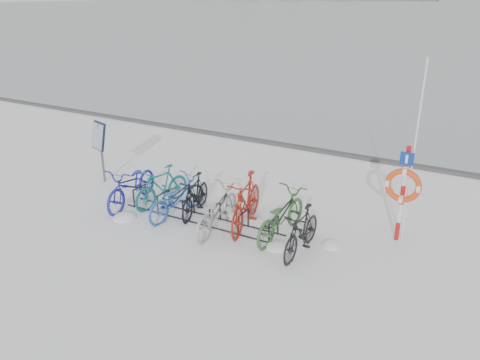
% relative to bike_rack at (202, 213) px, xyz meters
% --- Properties ---
extents(ground, '(900.00, 900.00, 0.00)m').
position_rel_bike_rack_xyz_m(ground, '(0.00, 0.00, -0.18)').
color(ground, white).
rests_on(ground, ground).
extents(quay_edge, '(400.00, 0.25, 0.10)m').
position_rel_bike_rack_xyz_m(quay_edge, '(0.00, 5.90, -0.13)').
color(quay_edge, '#3F3F42').
rests_on(quay_edge, ground).
extents(bike_rack, '(4.00, 0.48, 0.46)m').
position_rel_bike_rack_xyz_m(bike_rack, '(0.00, 0.00, 0.00)').
color(bike_rack, black).
rests_on(bike_rack, ground).
extents(info_board, '(0.60, 0.37, 1.68)m').
position_rel_bike_rack_xyz_m(info_board, '(-3.61, 0.63, 1.03)').
color(info_board, '#595B5E').
rests_on(info_board, ground).
extents(lifebuoy_station, '(0.72, 0.22, 3.74)m').
position_rel_bike_rack_xyz_m(lifebuoy_station, '(4.07, 1.17, 1.08)').
color(lifebuoy_station, '#B90E13').
rests_on(lifebuoy_station, ground).
extents(bike_0, '(0.96, 2.07, 1.05)m').
position_rel_bike_rack_xyz_m(bike_0, '(-1.97, -0.06, 0.34)').
color(bike_0, '#1F23A0').
rests_on(bike_0, ground).
extents(bike_1, '(0.78, 1.71, 0.99)m').
position_rel_bike_rack_xyz_m(bike_1, '(-1.32, 0.26, 0.31)').
color(bike_1, '#136B71').
rests_on(bike_1, ground).
extents(bike_2, '(0.85, 1.86, 0.94)m').
position_rel_bike_rack_xyz_m(bike_2, '(-0.65, -0.05, 0.29)').
color(bike_2, '#2A52B2').
rests_on(bike_2, ground).
extents(bike_3, '(0.78, 1.65, 0.96)m').
position_rel_bike_rack_xyz_m(bike_3, '(-0.33, 0.25, 0.30)').
color(bike_3, black).
rests_on(bike_3, ground).
extents(bike_4, '(0.82, 1.94, 0.99)m').
position_rel_bike_rack_xyz_m(bike_4, '(0.52, -0.18, 0.32)').
color(bike_4, '#A2A4AA').
rests_on(bike_4, ground).
extents(bike_5, '(0.93, 2.07, 1.20)m').
position_rel_bike_rack_xyz_m(bike_5, '(1.01, 0.26, 0.42)').
color(bike_5, '#9F1F13').
rests_on(bike_5, ground).
extents(bike_6, '(0.82, 1.98, 1.01)m').
position_rel_bike_rack_xyz_m(bike_6, '(1.85, 0.23, 0.33)').
color(bike_6, '#315D30').
rests_on(bike_6, ground).
extents(bike_7, '(0.51, 1.63, 0.97)m').
position_rel_bike_rack_xyz_m(bike_7, '(2.50, -0.20, 0.30)').
color(bike_7, black).
rests_on(bike_7, ground).
extents(snow_drifts, '(5.08, 1.80, 0.19)m').
position_rel_bike_rack_xyz_m(snow_drifts, '(0.46, 0.01, -0.18)').
color(snow_drifts, white).
rests_on(snow_drifts, ground).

